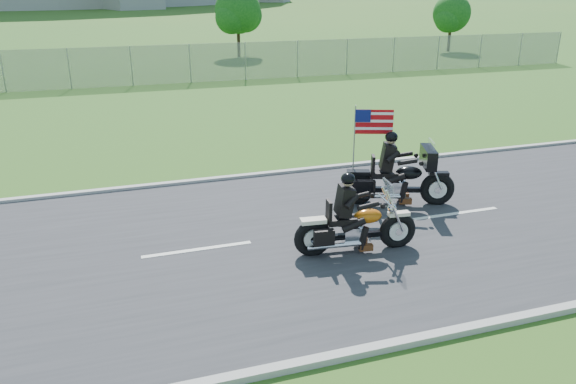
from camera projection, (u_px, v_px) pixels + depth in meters
name	position (u px, v px, depth m)	size (l,w,h in m)	color
ground	(292.00, 238.00, 11.83)	(420.00, 420.00, 0.00)	#24561B
road	(292.00, 237.00, 11.82)	(120.00, 8.00, 0.04)	#28282B
curb_north	(245.00, 176.00, 15.41)	(120.00, 0.18, 0.12)	#9E9B93
curb_south	(379.00, 348.00, 8.21)	(120.00, 0.18, 0.12)	#9E9B93
fence	(69.00, 69.00, 27.82)	(60.00, 0.03, 2.00)	gray
tree_fence_near	(238.00, 13.00, 39.25)	(3.52, 3.28, 4.75)	#382316
tree_fence_far	(452.00, 15.00, 42.23)	(3.08, 2.87, 4.20)	#382316
motorcycle_lead	(354.00, 228.00, 11.03)	(2.52, 0.77, 1.70)	black
motorcycle_follow	(398.00, 181.00, 13.37)	(2.64, 1.34, 2.28)	black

